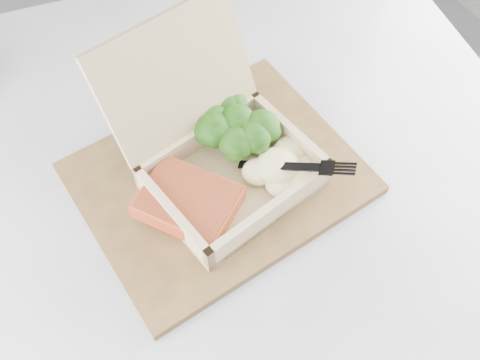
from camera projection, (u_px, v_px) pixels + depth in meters
cafe_table at (225, 261)px, 0.85m from camera, size 1.06×1.06×0.76m
serving_tray at (218, 178)px, 0.69m from camera, size 0.35×0.29×0.01m
takeout_container at (215, 146)px, 0.65m from camera, size 0.22×0.24×0.18m
salmon_fillet at (188, 202)px, 0.63m from camera, size 0.13×0.14×0.02m
broccoli_pile at (237, 127)px, 0.68m from camera, size 0.11×0.11×0.04m
mashed_potatoes at (278, 166)px, 0.66m from camera, size 0.09×0.08×0.03m
plastic_fork at (263, 162)px, 0.65m from camera, size 0.11×0.12×0.03m
receipt at (202, 76)px, 0.79m from camera, size 0.16×0.17×0.00m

